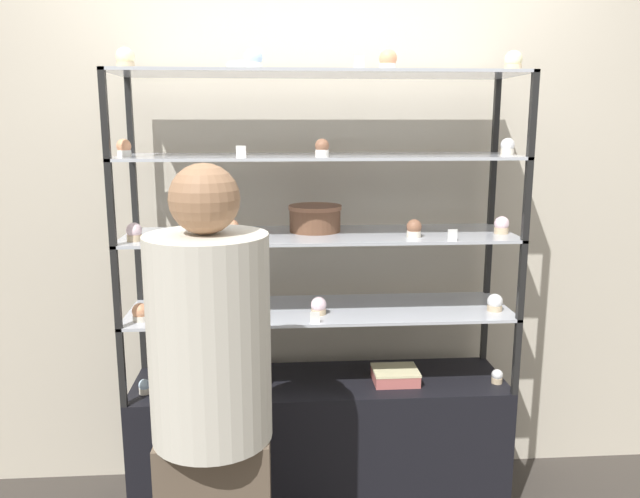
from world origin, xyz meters
TOP-DOWN VIEW (x-y plane):
  - back_wall at (0.00, 0.35)m, footprint 8.00×0.05m
  - display_base at (0.00, 0.00)m, footprint 1.56×0.41m
  - display_riser_lower at (0.00, 0.00)m, footprint 1.56×0.41m
  - display_riser_middle at (0.00, 0.00)m, footprint 1.56×0.41m
  - display_riser_upper at (0.00, 0.00)m, footprint 1.56×0.41m
  - display_riser_top at (0.00, 0.00)m, footprint 1.56×0.41m
  - layer_cake_centerpiece at (-0.02, 0.06)m, footprint 0.22×0.22m
  - sheet_cake_frosted at (0.31, -0.04)m, footprint 0.19×0.16m
  - cupcake_0 at (-0.71, -0.08)m, footprint 0.05×0.05m
  - cupcake_1 at (-0.24, -0.03)m, footprint 0.05×0.05m
  - cupcake_2 at (0.74, -0.08)m, footprint 0.05×0.05m
  - price_tag_0 at (-0.42, -0.19)m, footprint 0.04×0.00m
  - cupcake_3 at (-0.71, -0.11)m, footprint 0.06×0.06m
  - cupcake_4 at (-0.01, -0.07)m, footprint 0.06×0.06m
  - cupcake_5 at (0.71, -0.08)m, footprint 0.06×0.06m
  - price_tag_1 at (-0.03, -0.19)m, footprint 0.04×0.00m
  - cupcake_6 at (-0.71, -0.10)m, footprint 0.06×0.06m
  - cupcake_7 at (-0.35, -0.04)m, footprint 0.06×0.06m
  - cupcake_8 at (0.36, -0.10)m, footprint 0.06×0.06m
  - cupcake_9 at (0.73, -0.05)m, footprint 0.06×0.06m
  - price_tag_2 at (0.49, -0.19)m, footprint 0.04×0.00m
  - cupcake_10 at (-0.74, -0.09)m, footprint 0.05×0.05m
  - cupcake_11 at (0.00, -0.11)m, footprint 0.05×0.05m
  - cupcake_12 at (0.73, -0.08)m, footprint 0.05×0.05m
  - price_tag_3 at (-0.30, -0.19)m, footprint 0.04×0.00m
  - cupcake_13 at (-0.71, -0.10)m, footprint 0.07×0.07m
  - cupcake_14 at (-0.25, -0.10)m, footprint 0.07×0.07m
  - cupcake_15 at (0.25, -0.10)m, footprint 0.07×0.07m
  - cupcake_16 at (0.72, -0.09)m, footprint 0.07×0.07m
  - price_tag_4 at (0.13, -0.19)m, footprint 0.04×0.00m
  - donut_glazed at (-0.29, 0.01)m, footprint 0.14×0.14m
  - customer_figure at (-0.38, -0.68)m, footprint 0.36×0.36m

SIDE VIEW (x-z plane):
  - display_base at x=0.00m, z-range 0.00..0.60m
  - price_tag_0 at x=-0.42m, z-range 0.60..0.64m
  - cupcake_0 at x=-0.71m, z-range 0.60..0.66m
  - cupcake_1 at x=-0.24m, z-range 0.60..0.66m
  - cupcake_2 at x=0.74m, z-range 0.60..0.66m
  - sheet_cake_frosted at x=0.31m, z-range 0.60..0.66m
  - customer_figure at x=-0.38m, z-range 0.05..1.62m
  - display_riser_lower at x=0.00m, z-range 0.74..1.05m
  - price_tag_1 at x=-0.03m, z-range 0.92..0.96m
  - cupcake_3 at x=-0.71m, z-range 0.91..0.98m
  - cupcake_4 at x=-0.01m, z-range 0.91..0.98m
  - cupcake_5 at x=0.71m, z-range 0.91..0.98m
  - display_riser_middle at x=0.00m, z-range 1.05..1.37m
  - price_tag_2 at x=0.49m, z-range 1.23..1.27m
  - cupcake_6 at x=-0.71m, z-range 1.23..1.30m
  - cupcake_7 at x=-0.35m, z-range 1.23..1.30m
  - cupcake_8 at x=0.36m, z-range 1.23..1.30m
  - cupcake_9 at x=0.73m, z-range 1.23..1.30m
  - layer_cake_centerpiece at x=-0.02m, z-range 1.23..1.34m
  - back_wall at x=0.00m, z-range 0.00..2.60m
  - display_riser_upper at x=0.00m, z-range 1.37..1.68m
  - price_tag_3 at x=-0.30m, z-range 1.55..1.59m
  - cupcake_10 at x=-0.74m, z-range 1.54..1.61m
  - cupcake_11 at x=0.00m, z-range 1.54..1.61m
  - cupcake_12 at x=0.73m, z-range 1.54..1.61m
  - display_riser_top at x=0.00m, z-range 1.68..2.00m
  - donut_glazed at x=-0.29m, z-range 1.86..1.90m
  - price_tag_4 at x=0.13m, z-range 1.86..1.90m
  - cupcake_13 at x=-0.71m, z-range 1.86..1.93m
  - cupcake_14 at x=-0.25m, z-range 1.86..1.93m
  - cupcake_15 at x=0.25m, z-range 1.86..1.93m
  - cupcake_16 at x=0.72m, z-range 1.86..1.93m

